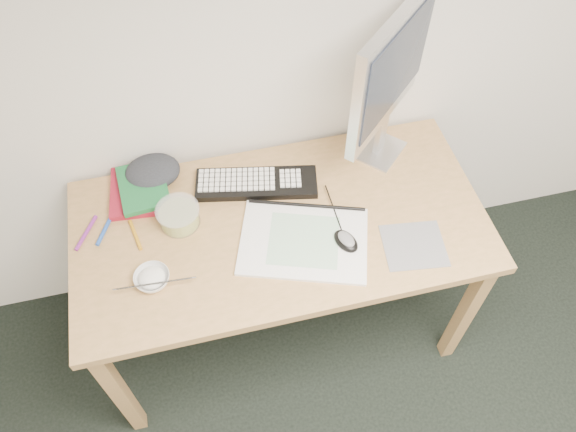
# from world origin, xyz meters

# --- Properties ---
(desk) EXTENTS (1.40, 0.70, 0.75)m
(desk) POSITION_xyz_m (-0.28, 1.43, 0.67)
(desk) COLOR tan
(desk) RESTS_ON ground
(mousepad) EXTENTS (0.22, 0.21, 0.00)m
(mousepad) POSITION_xyz_m (0.12, 1.24, 0.75)
(mousepad) COLOR slate
(mousepad) RESTS_ON desk
(sketchpad) EXTENTS (0.49, 0.42, 0.01)m
(sketchpad) POSITION_xyz_m (-0.23, 1.34, 0.76)
(sketchpad) COLOR white
(sketchpad) RESTS_ON desk
(keyboard) EXTENTS (0.45, 0.22, 0.03)m
(keyboard) POSITION_xyz_m (-0.33, 1.61, 0.76)
(keyboard) COLOR black
(keyboard) RESTS_ON desk
(monitor) EXTENTS (0.39, 0.38, 0.59)m
(monitor) POSITION_xyz_m (0.15, 1.67, 1.12)
(monitor) COLOR silver
(monitor) RESTS_ON desk
(mouse) EXTENTS (0.09, 0.12, 0.03)m
(mouse) POSITION_xyz_m (-0.09, 1.30, 0.78)
(mouse) COLOR black
(mouse) RESTS_ON sketchpad
(rice_bowl) EXTENTS (0.12, 0.12, 0.04)m
(rice_bowl) POSITION_xyz_m (-0.72, 1.30, 0.77)
(rice_bowl) COLOR white
(rice_bowl) RESTS_ON desk
(chopsticks) EXTENTS (0.24, 0.03, 0.02)m
(chopsticks) POSITION_xyz_m (-0.71, 1.27, 0.79)
(chopsticks) COLOR #AAAAAC
(chopsticks) RESTS_ON rice_bowl
(fruit_tub) EXTENTS (0.17, 0.17, 0.07)m
(fruit_tub) POSITION_xyz_m (-0.61, 1.51, 0.79)
(fruit_tub) COLOR gold
(fruit_tub) RESTS_ON desk
(book_red) EXTENTS (0.19, 0.24, 0.02)m
(book_red) POSITION_xyz_m (-0.75, 1.67, 0.76)
(book_red) COLOR maroon
(book_red) RESTS_ON desk
(book_green) EXTENTS (0.18, 0.23, 0.02)m
(book_green) POSITION_xyz_m (-0.72, 1.67, 0.78)
(book_green) COLOR #196432
(book_green) RESTS_ON book_red
(cloth_lump) EXTENTS (0.18, 0.16, 0.07)m
(cloth_lump) POSITION_xyz_m (-0.68, 1.73, 0.78)
(cloth_lump) COLOR #27292F
(cloth_lump) RESTS_ON desk
(pencil_pink) EXTENTS (0.17, 0.08, 0.01)m
(pencil_pink) POSITION_xyz_m (-0.28, 1.45, 0.75)
(pencil_pink) COLOR #DE6F8A
(pencil_pink) RESTS_ON desk
(pencil_tan) EXTENTS (0.16, 0.12, 0.01)m
(pencil_tan) POSITION_xyz_m (-0.23, 1.47, 0.75)
(pencil_tan) COLOR tan
(pencil_tan) RESTS_ON desk
(pencil_black) EXTENTS (0.19, 0.02, 0.01)m
(pencil_black) POSITION_xyz_m (-0.22, 1.45, 0.75)
(pencil_black) COLOR black
(pencil_black) RESTS_ON desk
(marker_blue) EXTENTS (0.07, 0.14, 0.01)m
(marker_blue) POSITION_xyz_m (-0.86, 1.54, 0.76)
(marker_blue) COLOR #214DB4
(marker_blue) RESTS_ON desk
(marker_orange) EXTENTS (0.04, 0.13, 0.01)m
(marker_orange) POSITION_xyz_m (-0.76, 1.49, 0.76)
(marker_orange) COLOR #C68717
(marker_orange) RESTS_ON desk
(marker_purple) EXTENTS (0.08, 0.13, 0.01)m
(marker_purple) POSITION_xyz_m (-0.92, 1.54, 0.76)
(marker_purple) COLOR #7C2485
(marker_purple) RESTS_ON desk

